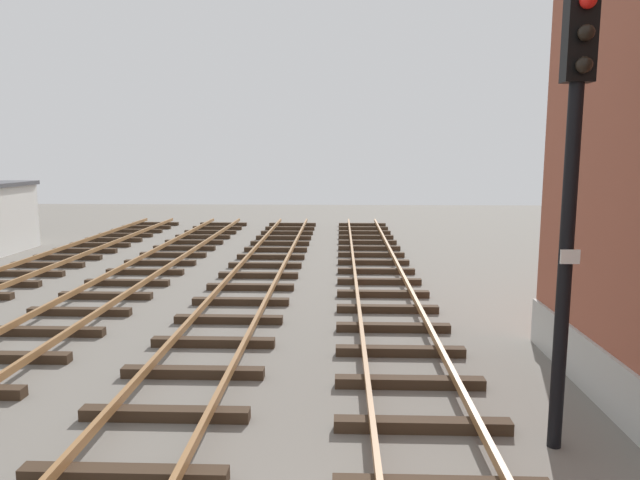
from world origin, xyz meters
TOP-DOWN VIEW (x-y plane):
  - signal_mast at (2.22, 3.48)m, footprint 0.36×0.40m

SIDE VIEW (x-z plane):
  - signal_mast at x=2.22m, z-range 0.72..6.56m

